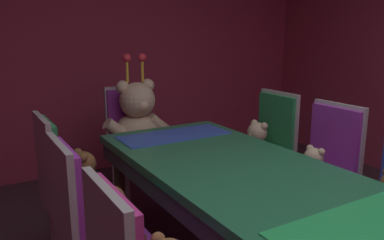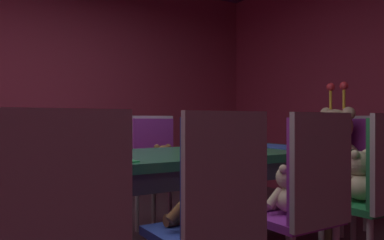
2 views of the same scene
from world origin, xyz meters
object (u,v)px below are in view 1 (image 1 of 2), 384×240
Objects in this scene: chair_left_5 at (61,180)px; teddy_right_4 at (312,169)px; teddy_left_5 at (85,177)px; king_teddy_bear at (138,121)px; chair_right_4 at (327,161)px; throne_chair at (131,131)px; chair_right_5 at (270,140)px; teddy_left_4 at (112,217)px; teddy_right_5 at (256,144)px; chair_left_4 at (82,221)px.

chair_left_5 is 3.60× the size of teddy_right_4.
teddy_left_5 is 0.98m from king_teddy_bear.
teddy_right_4 is at bearing -0.00° from chair_right_4.
chair_right_5 is at bearing 44.10° from throne_chair.
teddy_right_4 is (-0.14, 0.00, -0.03)m from chair_right_4.
teddy_left_4 is 0.92× the size of teddy_right_5.
king_teddy_bear is at bearing -0.00° from throne_chair.
chair_right_5 reaches higher than teddy_left_5.
teddy_left_5 is at bearing 0.97° from teddy_right_5.
teddy_right_4 is at bearing 88.66° from teddy_right_5.
throne_chair is 1.21× the size of king_teddy_bear.
teddy_right_5 is at bearing -0.00° from chair_right_5.
chair_right_5 reaches higher than teddy_right_5.
chair_right_4 is at bearing -20.85° from teddy_left_5.
chair_left_5 is 1.72m from chair_right_4.
teddy_left_4 is 1.51m from chair_right_4.
chair_left_5 is (0.03, 0.57, 0.00)m from chair_left_4.
chair_right_5 is (0.16, 0.59, 0.03)m from teddy_right_4.
chair_right_5 is at bearing -105.22° from teddy_right_4.
king_teddy_bear is at bearing 57.35° from chair_left_4.
chair_left_4 is at bearing -29.60° from throne_chair.
chair_left_4 and chair_right_5 have the same top height.
teddy_left_5 is at bearing 87.09° from teddy_left_4.
chair_left_5 is 1.00× the size of chair_right_5.
chair_left_5 is at bearing 101.42° from teddy_left_4.
chair_left_5 is 1.00× the size of throne_chair.
chair_right_5 is 1.00× the size of throne_chair.
teddy_left_5 reaches higher than teddy_right_4.
chair_left_4 is at bearing -92.84° from chair_left_5.
chair_left_5 is at bearing -20.81° from teddy_right_4.
chair_left_5 reaches higher than teddy_right_4.
chair_right_4 is at bearing -19.13° from chair_left_5.
chair_right_5 is at bearing 0.87° from teddy_left_5.
teddy_left_5 is 0.32× the size of throne_chair.
teddy_left_5 is at bearing -42.27° from king_teddy_bear.
teddy_left_4 is 1.61m from throne_chair.
chair_left_5 is 1.49m from teddy_right_5.
teddy_left_5 is 0.95× the size of teddy_right_5.
throne_chair is (0.80, 0.89, 0.00)m from chair_left_5.
teddy_right_4 is at bearing 74.78° from chair_right_5.
teddy_left_5 is 1.58m from chair_right_4.
teddy_left_4 is at bearing 0.00° from chair_left_4.
teddy_left_5 is (0.03, 0.57, 0.00)m from teddy_left_4.
teddy_right_4 is at bearing 27.86° from king_teddy_bear.
chair_left_4 reaches higher than teddy_left_4.
chair_right_4 is at bearing 180.00° from teddy_right_4.
teddy_left_5 is 1.45m from teddy_right_4.
king_teddy_bear reaches higher than chair_left_4.
chair_right_4 is (1.48, -0.56, 0.01)m from teddy_left_5.
chair_left_5 is 1.20m from throne_chair.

